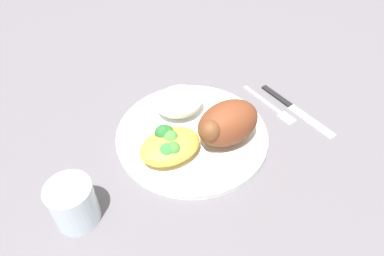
{
  "coord_description": "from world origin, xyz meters",
  "views": [
    {
      "loc": [
        0.23,
        0.39,
        0.48
      ],
      "look_at": [
        0.0,
        0.0,
        0.02
      ],
      "focal_mm": 32.12,
      "sensor_mm": 36.0,
      "label": 1
    }
  ],
  "objects": [
    {
      "name": "fork",
      "position": [
        -0.19,
        0.01,
        0.0
      ],
      "size": [
        0.03,
        0.14,
        0.01
      ],
      "color": "silver",
      "rests_on": "ground_plane"
    },
    {
      "name": "knife",
      "position": [
        -0.22,
        0.03,
        0.0
      ],
      "size": [
        0.03,
        0.19,
        0.01
      ],
      "color": "black",
      "rests_on": "ground_plane"
    },
    {
      "name": "rice_pile",
      "position": [
        -0.01,
        -0.07,
        0.04
      ],
      "size": [
        0.1,
        0.09,
        0.05
      ],
      "primitive_type": "ellipsoid",
      "color": "white",
      "rests_on": "plate"
    },
    {
      "name": "ground_plane",
      "position": [
        0.0,
        0.0,
        0.0
      ],
      "size": [
        2.0,
        2.0,
        0.0
      ],
      "primitive_type": "plane",
      "color": "#615C63"
    },
    {
      "name": "plate",
      "position": [
        0.0,
        0.0,
        0.01
      ],
      "size": [
        0.29,
        0.29,
        0.01
      ],
      "color": "white",
      "rests_on": "ground_plane"
    },
    {
      "name": "roasted_chicken",
      "position": [
        -0.04,
        0.05,
        0.05
      ],
      "size": [
        0.13,
        0.08,
        0.08
      ],
      "color": "brown",
      "rests_on": "plate"
    },
    {
      "name": "water_glass",
      "position": [
        0.24,
        0.06,
        0.04
      ],
      "size": [
        0.07,
        0.07,
        0.08
      ],
      "primitive_type": "cylinder",
      "color": "silver",
      "rests_on": "ground_plane"
    },
    {
      "name": "mac_cheese_with_broccoli",
      "position": [
        0.06,
        0.03,
        0.04
      ],
      "size": [
        0.11,
        0.08,
        0.05
      ],
      "color": "gold",
      "rests_on": "plate"
    }
  ]
}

